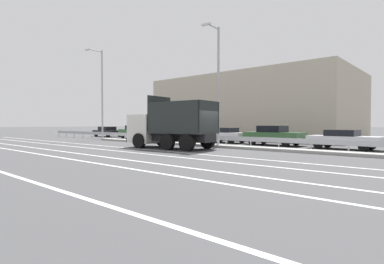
{
  "coord_description": "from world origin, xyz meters",
  "views": [
    {
      "loc": [
        11.66,
        -15.06,
        1.7
      ],
      "look_at": [
        -2.35,
        1.02,
        1.11
      ],
      "focal_mm": 28.0,
      "sensor_mm": 36.0,
      "label": 1
    }
  ],
  "objects_px": {
    "parked_car_0": "(108,132)",
    "parked_car_5": "(344,139)",
    "median_road_sign": "(171,128)",
    "street_lamp_1": "(217,81)",
    "parked_car_2": "(176,133)",
    "parked_car_4": "(274,135)",
    "street_lamp_0": "(101,91)",
    "parked_car_3": "(226,135)",
    "parked_car_1": "(136,132)",
    "dump_truck": "(163,130)"
  },
  "relations": [
    {
      "from": "parked_car_1",
      "to": "street_lamp_0",
      "type": "bearing_deg",
      "value": -4.53
    },
    {
      "from": "dump_truck",
      "to": "parked_car_4",
      "type": "distance_m",
      "value": 8.85
    },
    {
      "from": "parked_car_0",
      "to": "parked_car_4",
      "type": "distance_m",
      "value": 23.32
    },
    {
      "from": "street_lamp_1",
      "to": "parked_car_5",
      "type": "height_order",
      "value": "street_lamp_1"
    },
    {
      "from": "street_lamp_1",
      "to": "parked_car_5",
      "type": "bearing_deg",
      "value": 28.05
    },
    {
      "from": "parked_car_0",
      "to": "parked_car_1",
      "type": "relative_size",
      "value": 0.9
    },
    {
      "from": "median_road_sign",
      "to": "street_lamp_0",
      "type": "relative_size",
      "value": 0.26
    },
    {
      "from": "parked_car_4",
      "to": "parked_car_0",
      "type": "bearing_deg",
      "value": -88.93
    },
    {
      "from": "street_lamp_0",
      "to": "parked_car_2",
      "type": "distance_m",
      "value": 9.25
    },
    {
      "from": "parked_car_4",
      "to": "parked_car_5",
      "type": "relative_size",
      "value": 1.01
    },
    {
      "from": "parked_car_3",
      "to": "parked_car_4",
      "type": "relative_size",
      "value": 0.87
    },
    {
      "from": "street_lamp_1",
      "to": "parked_car_4",
      "type": "xyz_separation_m",
      "value": [
        2.26,
        4.41,
        -4.0
      ]
    },
    {
      "from": "parked_car_1",
      "to": "parked_car_2",
      "type": "bearing_deg",
      "value": 90.55
    },
    {
      "from": "parked_car_2",
      "to": "parked_car_3",
      "type": "relative_size",
      "value": 1.02
    },
    {
      "from": "parked_car_2",
      "to": "parked_car_4",
      "type": "distance_m",
      "value": 10.48
    },
    {
      "from": "street_lamp_1",
      "to": "parked_car_3",
      "type": "xyz_separation_m",
      "value": [
        -2.43,
        4.59,
        -4.09
      ]
    },
    {
      "from": "median_road_sign",
      "to": "parked_car_1",
      "type": "relative_size",
      "value": 0.53
    },
    {
      "from": "street_lamp_1",
      "to": "parked_car_0",
      "type": "height_order",
      "value": "street_lamp_1"
    },
    {
      "from": "median_road_sign",
      "to": "street_lamp_1",
      "type": "height_order",
      "value": "street_lamp_1"
    },
    {
      "from": "parked_car_0",
      "to": "parked_car_1",
      "type": "distance_m",
      "value": 6.33
    },
    {
      "from": "street_lamp_1",
      "to": "parked_car_3",
      "type": "bearing_deg",
      "value": 117.88
    },
    {
      "from": "dump_truck",
      "to": "parked_car_4",
      "type": "height_order",
      "value": "dump_truck"
    },
    {
      "from": "parked_car_3",
      "to": "street_lamp_1",
      "type": "bearing_deg",
      "value": -148.95
    },
    {
      "from": "dump_truck",
      "to": "parked_car_2",
      "type": "bearing_deg",
      "value": 32.76
    },
    {
      "from": "parked_car_3",
      "to": "dump_truck",
      "type": "bearing_deg",
      "value": -176.89
    },
    {
      "from": "median_road_sign",
      "to": "parked_car_3",
      "type": "distance_m",
      "value": 5.2
    },
    {
      "from": "street_lamp_1",
      "to": "parked_car_3",
      "type": "height_order",
      "value": "street_lamp_1"
    },
    {
      "from": "street_lamp_1",
      "to": "dump_truck",
      "type": "bearing_deg",
      "value": -128.41
    },
    {
      "from": "parked_car_1",
      "to": "parked_car_2",
      "type": "height_order",
      "value": "parked_car_1"
    },
    {
      "from": "parked_car_0",
      "to": "parked_car_2",
      "type": "distance_m",
      "value": 12.85
    },
    {
      "from": "parked_car_0",
      "to": "parked_car_5",
      "type": "relative_size",
      "value": 0.94
    },
    {
      "from": "parked_car_4",
      "to": "parked_car_5",
      "type": "xyz_separation_m",
      "value": [
        5.2,
        -0.43,
        -0.1
      ]
    },
    {
      "from": "parked_car_1",
      "to": "parked_car_5",
      "type": "bearing_deg",
      "value": 90.23
    },
    {
      "from": "dump_truck",
      "to": "parked_car_3",
      "type": "bearing_deg",
      "value": -5.77
    },
    {
      "from": "parked_car_2",
      "to": "parked_car_4",
      "type": "xyz_separation_m",
      "value": [
        10.48,
        0.21,
        0.04
      ]
    },
    {
      "from": "street_lamp_0",
      "to": "parked_car_4",
      "type": "relative_size",
      "value": 2.05
    },
    {
      "from": "street_lamp_0",
      "to": "parked_car_0",
      "type": "xyz_separation_m",
      "value": [
        -5.91,
        4.61,
        -4.48
      ]
    },
    {
      "from": "street_lamp_0",
      "to": "street_lamp_1",
      "type": "bearing_deg",
      "value": 0.14
    },
    {
      "from": "dump_truck",
      "to": "street_lamp_1",
      "type": "bearing_deg",
      "value": -44.12
    },
    {
      "from": "parked_car_0",
      "to": "parked_car_5",
      "type": "bearing_deg",
      "value": 86.42
    },
    {
      "from": "parked_car_5",
      "to": "parked_car_4",
      "type": "bearing_deg",
      "value": -91.41
    },
    {
      "from": "dump_truck",
      "to": "median_road_sign",
      "type": "bearing_deg",
      "value": 31.16
    },
    {
      "from": "dump_truck",
      "to": "parked_car_1",
      "type": "relative_size",
      "value": 1.39
    },
    {
      "from": "dump_truck",
      "to": "street_lamp_0",
      "type": "height_order",
      "value": "street_lamp_0"
    },
    {
      "from": "dump_truck",
      "to": "median_road_sign",
      "type": "distance_m",
      "value": 3.8
    },
    {
      "from": "parked_car_1",
      "to": "parked_car_3",
      "type": "distance_m",
      "value": 12.32
    },
    {
      "from": "parked_car_4",
      "to": "parked_car_5",
      "type": "height_order",
      "value": "parked_car_4"
    },
    {
      "from": "dump_truck",
      "to": "street_lamp_0",
      "type": "xyz_separation_m",
      "value": [
        -12.71,
        3.04,
        3.9
      ]
    },
    {
      "from": "parked_car_3",
      "to": "parked_car_1",
      "type": "bearing_deg",
      "value": 94.81
    },
    {
      "from": "street_lamp_0",
      "to": "parked_car_5",
      "type": "relative_size",
      "value": 2.07
    }
  ]
}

